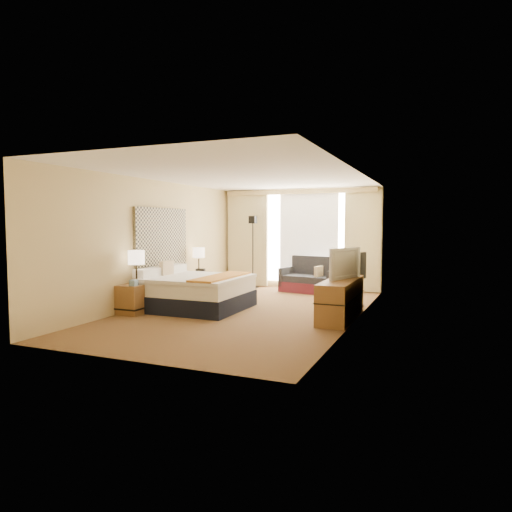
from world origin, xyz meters
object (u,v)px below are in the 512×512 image
at_px(television, 341,263).
at_px(desk_chair, 353,282).
at_px(lamp_right, 199,253).
at_px(lamp_left, 136,258).
at_px(nightstand_right, 199,283).
at_px(bed, 195,292).
at_px(floor_lamp, 253,237).
at_px(media_dresser, 341,299).
at_px(loveseat, 311,280).
at_px(nightstand_left, 133,299).

bearing_deg(television, desk_chair, 18.71).
xyz_separation_m(desk_chair, lamp_right, (-3.67, 0.08, 0.50)).
height_order(desk_chair, lamp_left, lamp_left).
relative_size(desk_chair, television, 1.14).
bearing_deg(nightstand_right, lamp_right, -75.95).
xyz_separation_m(bed, lamp_right, (-0.80, 1.56, 0.66)).
bearing_deg(floor_lamp, television, -44.20).
relative_size(bed, television, 1.98).
bearing_deg(nightstand_right, desk_chair, -1.76).
distance_m(media_dresser, loveseat, 3.22).
xyz_separation_m(media_dresser, loveseat, (-1.36, 2.92, -0.06)).
bearing_deg(nightstand_right, floor_lamp, 65.51).
bearing_deg(lamp_right, nightstand_right, 104.05).
distance_m(loveseat, lamp_left, 4.60).
distance_m(nightstand_right, floor_lamp, 2.04).
height_order(media_dresser, loveseat, loveseat).
xyz_separation_m(bed, desk_chair, (2.87, 1.48, 0.15)).
xyz_separation_m(media_dresser, floor_lamp, (-2.98, 3.03, 0.99)).
bearing_deg(floor_lamp, lamp_right, -113.86).
bearing_deg(lamp_left, loveseat, 59.49).
bearing_deg(lamp_right, media_dresser, -21.04).
height_order(bed, lamp_right, lamp_right).
height_order(nightstand_right, lamp_left, lamp_left).
height_order(nightstand_right, desk_chair, desk_chair).
relative_size(loveseat, lamp_left, 2.38).
bearing_deg(nightstand_right, bed, -63.06).
height_order(bed, lamp_left, lamp_left).
distance_m(floor_lamp, desk_chair, 3.51).
bearing_deg(bed, lamp_left, -132.37).
relative_size(floor_lamp, desk_chair, 1.70).
bearing_deg(floor_lamp, lamp_left, -99.60).
xyz_separation_m(media_dresser, television, (-0.05, 0.18, 0.63)).
bearing_deg(television, nightstand_right, 90.79).
bearing_deg(television, bed, 116.48).
distance_m(nightstand_left, lamp_left, 0.78).
bearing_deg(nightstand_right, loveseat, 32.09).
height_order(media_dresser, floor_lamp, floor_lamp).
bearing_deg(nightstand_left, nightstand_right, 90.00).
bearing_deg(nightstand_left, floor_lamp, 79.99).
xyz_separation_m(loveseat, television, (1.31, -2.74, 0.69)).
relative_size(media_dresser, lamp_left, 2.80).
bearing_deg(media_dresser, nightstand_left, -164.16).
relative_size(bed, floor_lamp, 1.02).
xyz_separation_m(floor_lamp, lamp_left, (-0.68, -4.02, -0.30)).
height_order(nightstand_left, television, television).
distance_m(bed, television, 2.93).
distance_m(loveseat, lamp_right, 2.86).
relative_size(nightstand_right, media_dresser, 0.31).
xyz_separation_m(nightstand_right, loveseat, (2.34, 1.47, 0.02)).
distance_m(nightstand_right, lamp_left, 2.56).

